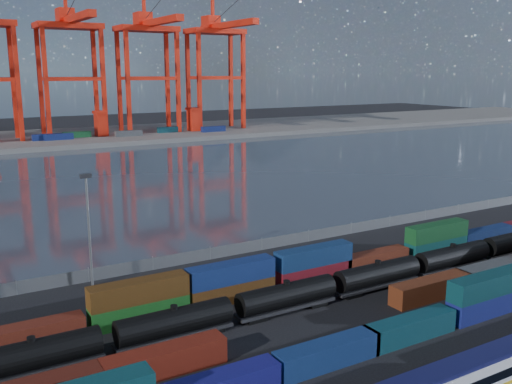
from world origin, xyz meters
TOP-DOWN VIEW (x-y plane):
  - ground at (0.00, 0.00)m, footprint 700.00×700.00m
  - harbor_water at (0.00, 105.00)m, footprint 700.00×700.00m
  - far_quay at (0.00, 210.00)m, footprint 700.00×70.00m
  - container_row_south at (-27.25, -9.64)m, footprint 140.12×2.55m
  - container_row_mid at (5.10, -2.30)m, footprint 141.87×2.67m
  - container_row_north at (-2.88, 10.94)m, footprint 142.20×2.55m
  - tanker_string at (-18.58, 3.91)m, footprint 122.78×3.07m
  - waterfront_fence at (-0.00, 28.00)m, footprint 160.12×0.12m
  - yard_light_mast at (-30.00, 26.00)m, footprint 1.60×0.40m
  - gantry_cranes at (-7.50, 203.11)m, footprint 202.33×52.47m
  - quay_containers at (-11.00, 195.46)m, footprint 172.58×10.99m
  - straddle_carriers at (-2.50, 200.00)m, footprint 140.00×7.00m

SIDE VIEW (x-z plane):
  - ground at x=0.00m, z-range 0.00..0.00m
  - harbor_water at x=0.00m, z-range 0.01..0.01m
  - far_quay at x=0.00m, z-range 0.00..2.00m
  - waterfront_fence at x=0.00m, z-range -0.10..2.10m
  - container_row_mid at x=5.10m, z-range -0.91..4.79m
  - container_row_north at x=-2.88m, z-range -0.63..4.79m
  - tanker_string at x=-18.58m, z-range 0.01..4.40m
  - container_row_south at x=-27.25m, z-range -0.45..4.98m
  - quay_containers at x=-11.00m, z-range 2.00..4.60m
  - straddle_carriers at x=-2.50m, z-range 2.27..13.37m
  - yard_light_mast at x=-30.00m, z-range 1.00..17.60m
  - gantry_cranes at x=-7.50m, z-range 8.03..79.09m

